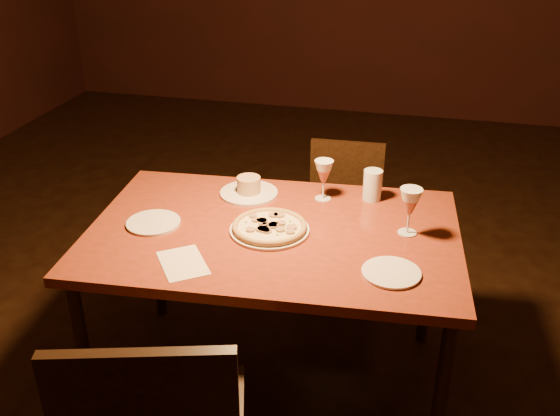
# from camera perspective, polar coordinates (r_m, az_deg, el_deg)

# --- Properties ---
(floor) EXTENTS (7.00, 7.00, 0.00)m
(floor) POSITION_cam_1_polar(r_m,az_deg,el_deg) (2.98, 0.70, -12.42)
(floor) COLOR black
(floor) RESTS_ON ground
(dining_table) EXTENTS (1.46, 1.00, 0.75)m
(dining_table) POSITION_cam_1_polar(r_m,az_deg,el_deg) (2.39, -0.62, -3.38)
(dining_table) COLOR maroon
(dining_table) RESTS_ON floor
(chair_far) EXTENTS (0.39, 0.39, 0.77)m
(chair_far) POSITION_cam_1_polar(r_m,az_deg,el_deg) (3.18, 5.75, -0.33)
(chair_far) COLOR black
(chair_far) RESTS_ON floor
(pizza_plate) EXTENTS (0.30, 0.30, 0.03)m
(pizza_plate) POSITION_cam_1_polar(r_m,az_deg,el_deg) (2.34, -0.96, -1.76)
(pizza_plate) COLOR silver
(pizza_plate) RESTS_ON dining_table
(ramekin_saucer) EXTENTS (0.24, 0.24, 0.08)m
(ramekin_saucer) POSITION_cam_1_polar(r_m,az_deg,el_deg) (2.63, -2.87, 1.77)
(ramekin_saucer) COLOR silver
(ramekin_saucer) RESTS_ON dining_table
(wine_glass_far) EXTENTS (0.08, 0.08, 0.17)m
(wine_glass_far) POSITION_cam_1_polar(r_m,az_deg,el_deg) (2.56, 4.00, 2.56)
(wine_glass_far) COLOR #AF5D49
(wine_glass_far) RESTS_ON dining_table
(wine_glass_right) EXTENTS (0.08, 0.08, 0.18)m
(wine_glass_right) POSITION_cam_1_polar(r_m,az_deg,el_deg) (2.34, 11.74, -0.31)
(wine_glass_right) COLOR #AF5D49
(wine_glass_right) RESTS_ON dining_table
(water_tumbler) EXTENTS (0.08, 0.08, 0.13)m
(water_tumbler) POSITION_cam_1_polar(r_m,az_deg,el_deg) (2.59, 8.45, 2.09)
(water_tumbler) COLOR silver
(water_tumbler) RESTS_ON dining_table
(side_plate_left) EXTENTS (0.21, 0.21, 0.01)m
(side_plate_left) POSITION_cam_1_polar(r_m,az_deg,el_deg) (2.45, -11.50, -1.33)
(side_plate_left) COLOR silver
(side_plate_left) RESTS_ON dining_table
(side_plate_near) EXTENTS (0.20, 0.20, 0.01)m
(side_plate_near) POSITION_cam_1_polar(r_m,az_deg,el_deg) (2.13, 10.14, -5.84)
(side_plate_near) COLOR silver
(side_plate_near) RESTS_ON dining_table
(menu_card) EXTENTS (0.24, 0.25, 0.00)m
(menu_card) POSITION_cam_1_polar(r_m,az_deg,el_deg) (2.18, -8.87, -4.99)
(menu_card) COLOR beige
(menu_card) RESTS_ON dining_table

